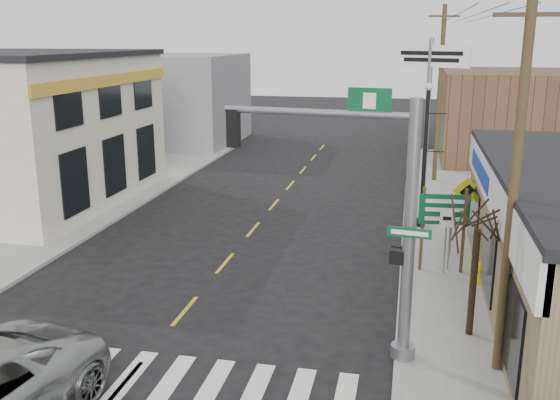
% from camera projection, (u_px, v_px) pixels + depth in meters
% --- Properties ---
extents(ground, '(140.00, 140.00, 0.00)m').
position_uv_depth(ground, '(123.00, 384.00, 14.19)').
color(ground, black).
rests_on(ground, ground).
extents(sidewalk_right, '(6.00, 38.00, 0.13)m').
position_uv_depth(sidewalk_right, '(479.00, 235.00, 24.68)').
color(sidewalk_right, gray).
rests_on(sidewalk_right, ground).
extents(sidewalk_left, '(6.00, 38.00, 0.13)m').
position_uv_depth(sidewalk_left, '(66.00, 209.00, 28.26)').
color(sidewalk_left, gray).
rests_on(sidewalk_left, ground).
extents(center_line, '(0.12, 56.00, 0.01)m').
position_uv_depth(center_line, '(225.00, 263.00, 21.76)').
color(center_line, gold).
rests_on(center_line, ground).
extents(crosswalk, '(11.00, 2.20, 0.01)m').
position_uv_depth(crosswalk, '(131.00, 375.00, 14.56)').
color(crosswalk, silver).
rests_on(crosswalk, ground).
extents(bldg_distant_right, '(8.00, 10.00, 5.60)m').
position_uv_depth(bldg_distant_right, '(506.00, 116.00, 39.48)').
color(bldg_distant_right, brown).
rests_on(bldg_distant_right, ground).
extents(bldg_distant_left, '(9.00, 10.00, 6.40)m').
position_uv_depth(bldg_distant_left, '(175.00, 99.00, 45.85)').
color(bldg_distant_left, gray).
rests_on(bldg_distant_left, ground).
extents(traffic_signal_pole, '(5.08, 0.39, 6.43)m').
position_uv_depth(traffic_signal_pole, '(377.00, 203.00, 14.32)').
color(traffic_signal_pole, gray).
rests_on(traffic_signal_pole, sidewalk_right).
extents(guide_sign, '(1.62, 0.14, 2.83)m').
position_uv_depth(guide_sign, '(444.00, 218.00, 20.20)').
color(guide_sign, '#4D3D23').
rests_on(guide_sign, sidewalk_right).
extents(fire_hydrant, '(0.24, 0.24, 0.77)m').
position_uv_depth(fire_hydrant, '(481.00, 272.00, 19.46)').
color(fire_hydrant, '#EABC02').
rests_on(fire_hydrant, sidewalk_right).
extents(ped_crossing_sign, '(1.05, 0.07, 2.71)m').
position_uv_depth(ped_crossing_sign, '(466.00, 200.00, 22.33)').
color(ped_crossing_sign, gray).
rests_on(ped_crossing_sign, sidewalk_right).
extents(lamp_post, '(0.75, 0.59, 5.80)m').
position_uv_depth(lamp_post, '(427.00, 145.00, 24.70)').
color(lamp_post, black).
rests_on(lamp_post, sidewalk_right).
extents(dance_center_sign, '(3.53, 0.22, 7.50)m').
position_uv_depth(dance_center_sign, '(429.00, 82.00, 27.39)').
color(dance_center_sign, gray).
rests_on(dance_center_sign, sidewalk_right).
extents(bare_tree, '(2.15, 2.15, 4.30)m').
position_uv_depth(bare_tree, '(479.00, 209.00, 15.45)').
color(bare_tree, black).
rests_on(bare_tree, sidewalk_right).
extents(shrub_back, '(1.17, 1.17, 0.88)m').
position_uv_depth(shrub_back, '(520.00, 261.00, 20.33)').
color(shrub_back, black).
rests_on(shrub_back, sidewalk_right).
extents(utility_pole_near, '(1.48, 0.22, 8.52)m').
position_uv_depth(utility_pole_near, '(514.00, 187.00, 13.53)').
color(utility_pole_near, '#493723').
rests_on(utility_pole_near, sidewalk_right).
extents(utility_pole_far, '(1.59, 0.24, 9.13)m').
position_uv_depth(utility_pole_far, '(440.00, 93.00, 32.65)').
color(utility_pole_far, '#473724').
rests_on(utility_pole_far, sidewalk_right).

